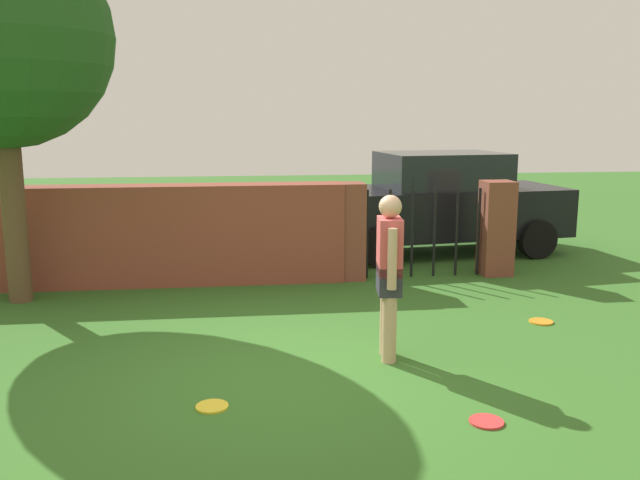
# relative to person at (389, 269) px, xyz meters

# --- Properties ---
(ground_plane) EXTENTS (40.00, 40.00, 0.00)m
(ground_plane) POSITION_rel_person_xyz_m (-1.09, -0.27, -0.90)
(ground_plane) COLOR #336623
(brick_wall) EXTENTS (5.26, 0.50, 1.40)m
(brick_wall) POSITION_rel_person_xyz_m (-2.59, 3.26, -0.20)
(brick_wall) COLOR brown
(brick_wall) RESTS_ON ground
(person) EXTENTS (0.26, 0.54, 1.62)m
(person) POSITION_rel_person_xyz_m (0.00, 0.00, 0.00)
(person) COLOR tan
(person) RESTS_ON ground
(fence_gate) EXTENTS (2.66, 0.44, 1.40)m
(fence_gate) POSITION_rel_person_xyz_m (1.25, 3.26, -0.20)
(fence_gate) COLOR brown
(fence_gate) RESTS_ON ground
(car) EXTENTS (4.37, 2.31, 1.72)m
(car) POSITION_rel_person_xyz_m (2.01, 4.95, -0.04)
(car) COLOR black
(car) RESTS_ON ground
(frisbee_red) EXTENTS (0.27, 0.27, 0.02)m
(frisbee_red) POSITION_rel_person_xyz_m (0.46, -1.49, -0.89)
(frisbee_red) COLOR red
(frisbee_red) RESTS_ON ground
(frisbee_orange) EXTENTS (0.27, 0.27, 0.02)m
(frisbee_orange) POSITION_rel_person_xyz_m (2.01, 0.91, -0.89)
(frisbee_orange) COLOR orange
(frisbee_orange) RESTS_ON ground
(frisbee_yellow) EXTENTS (0.27, 0.27, 0.02)m
(frisbee_yellow) POSITION_rel_person_xyz_m (-1.68, -0.95, -0.89)
(frisbee_yellow) COLOR yellow
(frisbee_yellow) RESTS_ON ground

